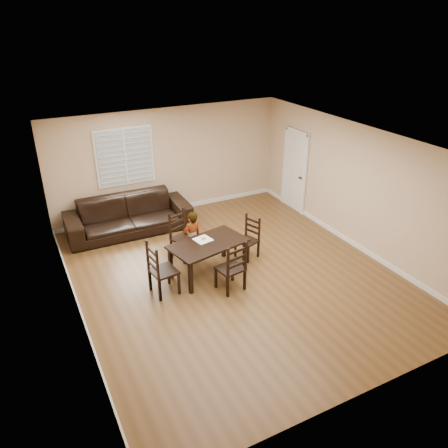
{
  "coord_description": "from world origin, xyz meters",
  "views": [
    {
      "loc": [
        -3.54,
        -6.55,
        4.8
      ],
      "look_at": [
        -0.04,
        0.32,
        1.0
      ],
      "focal_mm": 35.0,
      "sensor_mm": 36.0,
      "label": 1
    }
  ],
  "objects_px": {
    "chair_right": "(250,238)",
    "sofa": "(129,215)",
    "chair_left": "(157,272)",
    "chair_near": "(180,236)",
    "chair_far": "(234,270)",
    "donut": "(204,238)",
    "dining_table": "(208,247)",
    "child": "(192,238)"
  },
  "relations": [
    {
      "from": "chair_near",
      "to": "child",
      "type": "distance_m",
      "value": 0.44
    },
    {
      "from": "chair_left",
      "to": "chair_right",
      "type": "distance_m",
      "value": 2.3
    },
    {
      "from": "chair_left",
      "to": "chair_right",
      "type": "height_order",
      "value": "chair_left"
    },
    {
      "from": "child",
      "to": "sofa",
      "type": "relative_size",
      "value": 0.4
    },
    {
      "from": "chair_near",
      "to": "child",
      "type": "bearing_deg",
      "value": -97.45
    },
    {
      "from": "dining_table",
      "to": "chair_near",
      "type": "xyz_separation_m",
      "value": [
        -0.22,
        0.94,
        -0.14
      ]
    },
    {
      "from": "chair_far",
      "to": "chair_right",
      "type": "xyz_separation_m",
      "value": [
        0.95,
        1.04,
        -0.05
      ]
    },
    {
      "from": "chair_far",
      "to": "child",
      "type": "relative_size",
      "value": 0.89
    },
    {
      "from": "chair_left",
      "to": "donut",
      "type": "bearing_deg",
      "value": -77.12
    },
    {
      "from": "child",
      "to": "dining_table",
      "type": "bearing_deg",
      "value": 90.73
    },
    {
      "from": "chair_left",
      "to": "chair_near",
      "type": "bearing_deg",
      "value": -44.65
    },
    {
      "from": "chair_right",
      "to": "child",
      "type": "height_order",
      "value": "child"
    },
    {
      "from": "dining_table",
      "to": "chair_left",
      "type": "xyz_separation_m",
      "value": [
        -1.14,
        -0.23,
        -0.13
      ]
    },
    {
      "from": "dining_table",
      "to": "chair_left",
      "type": "height_order",
      "value": "chair_left"
    },
    {
      "from": "chair_far",
      "to": "donut",
      "type": "height_order",
      "value": "chair_far"
    },
    {
      "from": "chair_near",
      "to": "chair_left",
      "type": "relative_size",
      "value": 0.97
    },
    {
      "from": "donut",
      "to": "chair_far",
      "type": "bearing_deg",
      "value": -79.46
    },
    {
      "from": "child",
      "to": "chair_right",
      "type": "bearing_deg",
      "value": 155.9
    },
    {
      "from": "chair_far",
      "to": "chair_left",
      "type": "distance_m",
      "value": 1.42
    },
    {
      "from": "chair_right",
      "to": "sofa",
      "type": "height_order",
      "value": "chair_right"
    },
    {
      "from": "dining_table",
      "to": "donut",
      "type": "relative_size",
      "value": 17.52
    },
    {
      "from": "chair_far",
      "to": "donut",
      "type": "bearing_deg",
      "value": -88.92
    },
    {
      "from": "chair_right",
      "to": "chair_left",
      "type": "bearing_deg",
      "value": -97.84
    },
    {
      "from": "chair_left",
      "to": "donut",
      "type": "distance_m",
      "value": 1.21
    },
    {
      "from": "child",
      "to": "donut",
      "type": "relative_size",
      "value": 12.41
    },
    {
      "from": "sofa",
      "to": "dining_table",
      "type": "bearing_deg",
      "value": -69.79
    },
    {
      "from": "dining_table",
      "to": "chair_left",
      "type": "relative_size",
      "value": 1.53
    },
    {
      "from": "chair_left",
      "to": "sofa",
      "type": "xyz_separation_m",
      "value": [
        0.25,
        2.78,
        -0.07
      ]
    },
    {
      "from": "dining_table",
      "to": "chair_far",
      "type": "xyz_separation_m",
      "value": [
        0.16,
        -0.79,
        -0.14
      ]
    },
    {
      "from": "dining_table",
      "to": "child",
      "type": "xyz_separation_m",
      "value": [
        -0.11,
        0.53,
        -0.03
      ]
    },
    {
      "from": "chair_near",
      "to": "donut",
      "type": "bearing_deg",
      "value": -97.57
    },
    {
      "from": "donut",
      "to": "child",
      "type": "bearing_deg",
      "value": 104.82
    },
    {
      "from": "chair_left",
      "to": "donut",
      "type": "relative_size",
      "value": 11.46
    },
    {
      "from": "dining_table",
      "to": "chair_right",
      "type": "xyz_separation_m",
      "value": [
        1.11,
        0.25,
        -0.2
      ]
    },
    {
      "from": "chair_left",
      "to": "child",
      "type": "distance_m",
      "value": 1.28
    },
    {
      "from": "chair_right",
      "to": "child",
      "type": "xyz_separation_m",
      "value": [
        -1.23,
        0.28,
        0.16
      ]
    },
    {
      "from": "child",
      "to": "donut",
      "type": "bearing_deg",
      "value": 93.59
    },
    {
      "from": "chair_right",
      "to": "child",
      "type": "bearing_deg",
      "value": -122.76
    },
    {
      "from": "chair_left",
      "to": "sofa",
      "type": "height_order",
      "value": "chair_left"
    },
    {
      "from": "dining_table",
      "to": "sofa",
      "type": "relative_size",
      "value": 0.57
    },
    {
      "from": "chair_left",
      "to": "sofa",
      "type": "bearing_deg",
      "value": -11.74
    },
    {
      "from": "chair_near",
      "to": "chair_left",
      "type": "bearing_deg",
      "value": -150.55
    }
  ]
}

